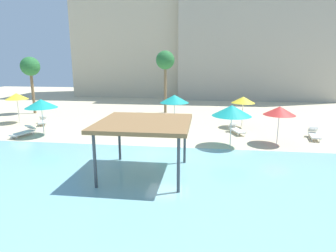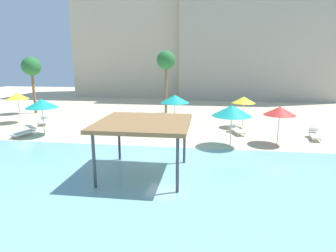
{
  "view_description": "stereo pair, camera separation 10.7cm",
  "coord_description": "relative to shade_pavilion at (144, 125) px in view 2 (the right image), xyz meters",
  "views": [
    {
      "loc": [
        2.1,
        -15.79,
        5.46
      ],
      "look_at": [
        -0.21,
        2.0,
        1.3
      ],
      "focal_mm": 30.58,
      "sensor_mm": 36.0,
      "label": 1
    },
    {
      "loc": [
        2.21,
        -15.78,
        5.46
      ],
      "look_at": [
        -0.21,
        2.0,
        1.3
      ],
      "focal_mm": 30.58,
      "sensor_mm": 36.0,
      "label": 2
    }
  ],
  "objects": [
    {
      "name": "palm_tree_0",
      "position": [
        -1.33,
        16.75,
        2.78
      ],
      "size": [
        1.9,
        1.9,
        6.39
      ],
      "color": "brown",
      "rests_on": "ground"
    },
    {
      "name": "lounge_chair_2",
      "position": [
        10.55,
        7.95,
        -2.17
      ],
      "size": [
        0.93,
        1.97,
        0.74
      ],
      "rotation": [
        0.0,
        0.0,
        -1.75
      ],
      "color": "white",
      "rests_on": "ground"
    },
    {
      "name": "hotel_block_1",
      "position": [
        9.81,
        31.8,
        8.2
      ],
      "size": [
        21.54,
        10.51,
        21.4
      ],
      "primitive_type": "cube",
      "color": "#B2A893",
      "rests_on": "ground"
    },
    {
      "name": "beach_umbrella_teal_6",
      "position": [
        0.24,
        11.01,
        -0.24
      ],
      "size": [
        2.45,
        2.45,
        2.6
      ],
      "color": "silver",
      "rests_on": "ground"
    },
    {
      "name": "lagoon_water",
      "position": [
        0.69,
        -2.28,
        -2.48
      ],
      "size": [
        44.0,
        13.5,
        0.04
      ],
      "primitive_type": "cube",
      "color": "#7AB7C1",
      "rests_on": "ground"
    },
    {
      "name": "lounge_chair_1",
      "position": [
        -10.27,
        5.96,
        -2.17
      ],
      "size": [
        1.04,
        1.98,
        0.74
      ],
      "rotation": [
        0.0,
        0.0,
        -1.81
      ],
      "color": "white",
      "rests_on": "ground"
    },
    {
      "name": "lounge_chair_0",
      "position": [
        -11.11,
        9.84,
        -2.17
      ],
      "size": [
        1.36,
        1.97,
        0.74
      ],
      "rotation": [
        0.0,
        0.0,
        -1.13
      ],
      "color": "white",
      "rests_on": "ground"
    },
    {
      "name": "lounge_chair_5",
      "position": [
        5.22,
        8.79,
        -2.17
      ],
      "size": [
        1.18,
        1.99,
        0.74
      ],
      "rotation": [
        0.0,
        0.0,
        -1.24
      ],
      "color": "white",
      "rests_on": "ground"
    },
    {
      "name": "ground_plane",
      "position": [
        0.69,
        2.97,
        -2.5
      ],
      "size": [
        80.0,
        80.0,
        0.0
      ],
      "primitive_type": "plane",
      "color": "beige"
    },
    {
      "name": "beach_umbrella_yellow_1",
      "position": [
        5.9,
        10.98,
        -0.22
      ],
      "size": [
        1.91,
        1.91,
        2.54
      ],
      "color": "silver",
      "rests_on": "ground"
    },
    {
      "name": "beach_umbrella_teal_5",
      "position": [
        -8.96,
        6.33,
        -0.12
      ],
      "size": [
        2.3,
        2.3,
        2.7
      ],
      "color": "silver",
      "rests_on": "ground"
    },
    {
      "name": "beach_umbrella_teal_4",
      "position": [
        4.49,
        5.29,
        -0.15
      ],
      "size": [
        2.5,
        2.5,
        2.69
      ],
      "color": "silver",
      "rests_on": "ground"
    },
    {
      "name": "palm_tree_1",
      "position": [
        -14.89,
        14.72,
        2.2
      ],
      "size": [
        1.9,
        1.9,
        5.77
      ],
      "color": "brown",
      "rests_on": "ground"
    },
    {
      "name": "beach_umbrella_red_0",
      "position": [
        7.64,
        6.3,
        -0.27
      ],
      "size": [
        2.05,
        2.05,
        2.51
      ],
      "color": "silver",
      "rests_on": "ground"
    },
    {
      "name": "hotel_block_0",
      "position": [
        -8.19,
        32.95,
        7.43
      ],
      "size": [
        17.4,
        9.46,
        19.86
      ],
      "primitive_type": "cube",
      "color": "beige",
      "rests_on": "ground"
    },
    {
      "name": "beach_umbrella_yellow_3",
      "position": [
        -13.52,
        10.13,
        -0.14
      ],
      "size": [
        1.9,
        1.9,
        2.63
      ],
      "color": "silver",
      "rests_on": "ground"
    },
    {
      "name": "shade_pavilion",
      "position": [
        0.0,
        0.0,
        0.0
      ],
      "size": [
        4.28,
        4.28,
        2.66
      ],
      "color": "#42474C",
      "rests_on": "ground"
    }
  ]
}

